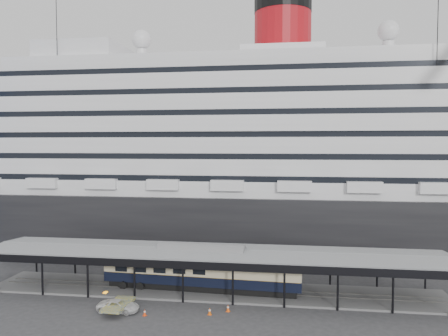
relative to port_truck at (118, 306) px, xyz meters
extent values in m
plane|color=#323234|center=(9.16, 2.85, -0.63)|extent=(200.00, 200.00, 0.00)
cube|color=black|center=(9.16, 34.85, 4.37)|extent=(130.00, 30.00, 10.00)
cylinder|color=#A60D14|center=(17.16, 34.85, 36.77)|extent=(10.00, 10.00, 9.00)
cylinder|color=black|center=(17.16, 34.85, 42.02)|extent=(10.10, 10.10, 2.50)
sphere|color=silver|center=(-8.84, 34.85, 37.07)|extent=(3.60, 3.60, 3.60)
sphere|color=silver|center=(35.16, 34.85, 37.07)|extent=(3.60, 3.60, 3.60)
cube|color=slate|center=(9.16, 7.85, -0.51)|extent=(56.00, 8.00, 0.24)
cube|color=slate|center=(9.16, 7.13, -0.35)|extent=(54.00, 0.08, 0.10)
cube|color=slate|center=(9.16, 8.57, -0.35)|extent=(54.00, 0.08, 0.10)
cube|color=black|center=(9.16, 3.35, 3.82)|extent=(56.00, 0.18, 0.90)
cube|color=black|center=(9.16, 12.35, 3.82)|extent=(56.00, 0.18, 0.90)
cube|color=slate|center=(9.16, 7.85, 4.55)|extent=(56.00, 9.00, 0.24)
cylinder|color=black|center=(-20.06, 24.60, 22.97)|extent=(0.12, 0.12, 47.21)
cylinder|color=black|center=(39.41, 23.09, 22.97)|extent=(0.12, 0.12, 47.21)
imported|color=silver|center=(0.00, 0.00, 0.00)|extent=(4.62, 2.27, 1.26)
cube|color=black|center=(7.65, 7.85, 0.00)|extent=(23.46, 3.94, 0.78)
cube|color=black|center=(7.65, 7.85, 1.00)|extent=(24.60, 4.44, 1.22)
cube|color=beige|center=(7.65, 7.85, 2.33)|extent=(24.60, 4.48, 1.45)
cube|color=black|center=(7.65, 7.85, 3.28)|extent=(24.60, 4.44, 0.44)
cube|color=#FC440E|center=(3.17, -0.69, -0.62)|extent=(0.48, 0.48, 0.03)
cone|color=#FC440E|center=(3.17, -0.69, -0.26)|extent=(0.40, 0.40, 0.71)
cylinder|color=white|center=(3.17, -0.69, -0.19)|extent=(0.23, 0.23, 0.14)
cube|color=#F6600D|center=(9.95, 0.55, -0.61)|extent=(0.44, 0.44, 0.03)
cone|color=#F6600D|center=(9.95, 0.55, -0.22)|extent=(0.37, 0.37, 0.77)
cylinder|color=white|center=(9.95, 0.55, -0.15)|extent=(0.25, 0.25, 0.15)
cube|color=#FB580D|center=(11.77, 1.71, -0.61)|extent=(0.50, 0.50, 0.03)
cone|color=#FB580D|center=(11.77, 1.71, -0.22)|extent=(0.42, 0.42, 0.77)
cylinder|color=white|center=(11.77, 1.71, -0.15)|extent=(0.25, 0.25, 0.15)
camera|label=1|loc=(17.88, -44.38, 17.44)|focal=35.00mm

